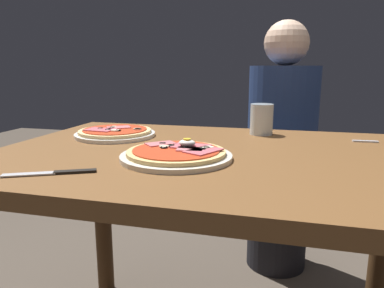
% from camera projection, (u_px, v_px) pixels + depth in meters
% --- Properties ---
extents(dining_table, '(1.21, 0.83, 0.75)m').
position_uv_depth(dining_table, '(211.00, 192.00, 1.01)').
color(dining_table, brown).
rests_on(dining_table, ground).
extents(pizza_foreground, '(0.28, 0.28, 0.05)m').
position_uv_depth(pizza_foreground, '(177.00, 154.00, 0.91)').
color(pizza_foreground, silver).
rests_on(pizza_foreground, dining_table).
extents(pizza_across_left, '(0.27, 0.27, 0.03)m').
position_uv_depth(pizza_across_left, '(115.00, 133.00, 1.21)').
color(pizza_across_left, white).
rests_on(pizza_across_left, dining_table).
extents(water_glass_near, '(0.08, 0.08, 0.11)m').
position_uv_depth(water_glass_near, '(261.00, 121.00, 1.24)').
color(water_glass_near, silver).
rests_on(water_glass_near, dining_table).
extents(fork, '(0.16, 0.02, 0.00)m').
position_uv_depth(fork, '(375.00, 142.00, 1.11)').
color(fork, silver).
rests_on(fork, dining_table).
extents(knife, '(0.18, 0.10, 0.01)m').
position_uv_depth(knife, '(57.00, 173.00, 0.78)').
color(knife, silver).
rests_on(knife, dining_table).
extents(diner_person, '(0.32, 0.32, 1.18)m').
position_uv_depth(diner_person, '(281.00, 156.00, 1.71)').
color(diner_person, black).
rests_on(diner_person, ground).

